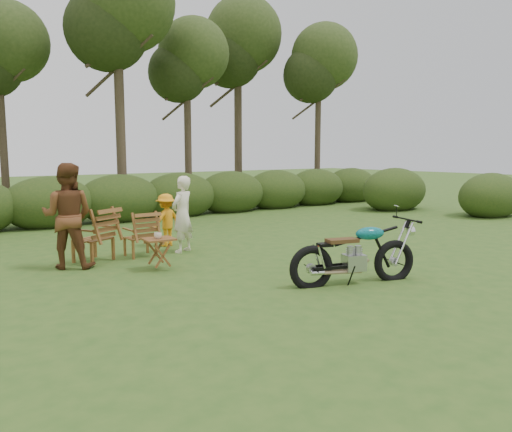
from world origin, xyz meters
TOP-DOWN VIEW (x-y plane):
  - ground at (0.00, 0.00)m, footprint 80.00×80.00m
  - tree_line at (0.50, 9.74)m, footprint 22.52×11.62m
  - motorcycle at (0.25, -0.10)m, footprint 2.18×1.37m
  - lawn_chair_right at (-1.60, 3.81)m, footprint 0.62×0.62m
  - lawn_chair_left at (-2.50, 3.89)m, footprint 0.93×0.93m
  - side_table at (-1.81, 2.54)m, footprint 0.58×0.50m
  - cup at (-1.83, 2.51)m, footprint 0.17×0.17m
  - adult_a at (-0.73, 3.67)m, footprint 0.68×0.59m
  - adult_b at (-3.02, 3.62)m, footprint 1.14×1.09m
  - child at (-0.71, 4.47)m, footprint 0.83×0.62m

SIDE VIEW (x-z plane):
  - ground at x=0.00m, z-range 0.00..0.00m
  - motorcycle at x=0.25m, z-range -0.58..0.58m
  - lawn_chair_right at x=-1.60m, z-range -0.44..0.44m
  - lawn_chair_left at x=-2.50m, z-range -0.51..0.51m
  - adult_a at x=-0.73m, z-range -0.78..0.78m
  - adult_b at x=-3.02m, z-range -0.93..0.93m
  - child at x=-0.71m, z-range -0.57..0.57m
  - side_table at x=-1.81m, z-range 0.00..0.56m
  - cup at x=-1.83m, z-range 0.56..0.66m
  - tree_line at x=0.50m, z-range -0.26..7.88m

